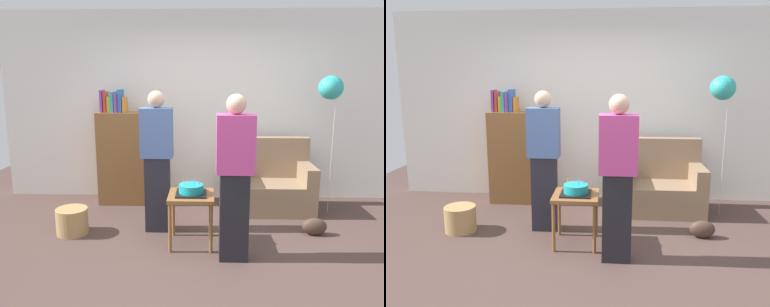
# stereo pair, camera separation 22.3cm
# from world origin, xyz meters

# --- Properties ---
(ground_plane) EXTENTS (8.00, 8.00, 0.00)m
(ground_plane) POSITION_xyz_m (0.00, 0.00, 0.00)
(ground_plane) COLOR #4C3833
(wall_back) EXTENTS (6.00, 0.10, 2.70)m
(wall_back) POSITION_xyz_m (0.00, 2.05, 1.35)
(wall_back) COLOR silver
(wall_back) RESTS_ON ground_plane
(couch) EXTENTS (1.10, 0.70, 0.96)m
(couch) POSITION_xyz_m (0.85, 1.48, 0.34)
(couch) COLOR #8C7054
(couch) RESTS_ON ground_plane
(bookshelf) EXTENTS (0.80, 0.36, 1.61)m
(bookshelf) POSITION_xyz_m (-1.13, 1.69, 0.68)
(bookshelf) COLOR brown
(bookshelf) RESTS_ON ground_plane
(side_table) EXTENTS (0.48, 0.48, 0.56)m
(side_table) POSITION_xyz_m (-0.18, 0.33, 0.48)
(side_table) COLOR brown
(side_table) RESTS_ON ground_plane
(birthday_cake) EXTENTS (0.32, 0.32, 0.17)m
(birthday_cake) POSITION_xyz_m (-0.18, 0.33, 0.61)
(birthday_cake) COLOR black
(birthday_cake) RESTS_ON side_table
(person_blowing_candles) EXTENTS (0.36, 0.22, 1.63)m
(person_blowing_candles) POSITION_xyz_m (-0.58, 0.71, 0.83)
(person_blowing_candles) COLOR #23232D
(person_blowing_candles) RESTS_ON ground_plane
(person_holding_cake) EXTENTS (0.36, 0.22, 1.63)m
(person_holding_cake) POSITION_xyz_m (0.25, 0.02, 0.83)
(person_holding_cake) COLOR black
(person_holding_cake) RESTS_ON ground_plane
(wicker_basket) EXTENTS (0.36, 0.36, 0.30)m
(wicker_basket) POSITION_xyz_m (-1.56, 0.56, 0.15)
(wicker_basket) COLOR #A88451
(wicker_basket) RESTS_ON ground_plane
(handbag) EXTENTS (0.28, 0.14, 0.20)m
(handbag) POSITION_xyz_m (1.22, 0.61, 0.10)
(handbag) COLOR #473328
(handbag) RESTS_ON ground_plane
(balloon_bunch) EXTENTS (0.32, 0.32, 1.80)m
(balloon_bunch) POSITION_xyz_m (1.55, 1.40, 1.64)
(balloon_bunch) COLOR silver
(balloon_bunch) RESTS_ON ground_plane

